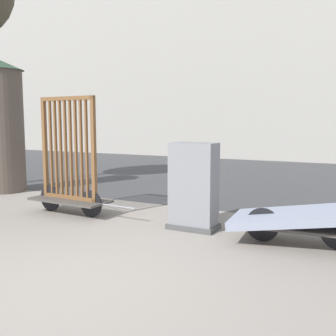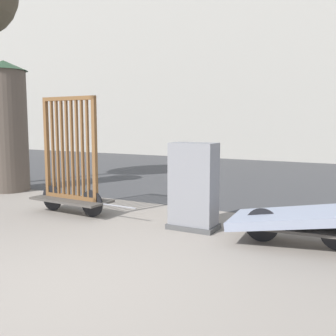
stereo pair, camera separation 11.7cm
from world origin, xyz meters
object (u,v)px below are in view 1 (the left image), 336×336
(bike_cart_with_bedframe, at_px, (69,175))
(bike_cart_with_mattress, at_px, (300,218))
(advertising_column, at_px, (2,126))
(utility_cabinet, at_px, (194,189))

(bike_cart_with_bedframe, relative_size, bike_cart_with_mattress, 0.93)
(bike_cart_with_mattress, relative_size, advertising_column, 0.77)
(bike_cart_with_bedframe, relative_size, advertising_column, 0.72)
(utility_cabinet, distance_m, advertising_column, 5.66)
(utility_cabinet, height_order, advertising_column, advertising_column)
(utility_cabinet, bearing_deg, bike_cart_with_bedframe, -177.44)
(bike_cart_with_mattress, distance_m, advertising_column, 7.33)
(bike_cart_with_mattress, bearing_deg, bike_cart_with_bedframe, 175.75)
(advertising_column, bearing_deg, bike_cart_with_bedframe, -20.46)
(bike_cart_with_mattress, relative_size, utility_cabinet, 1.78)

